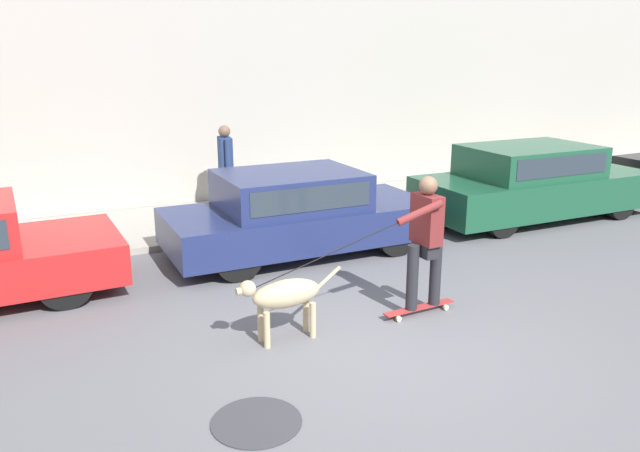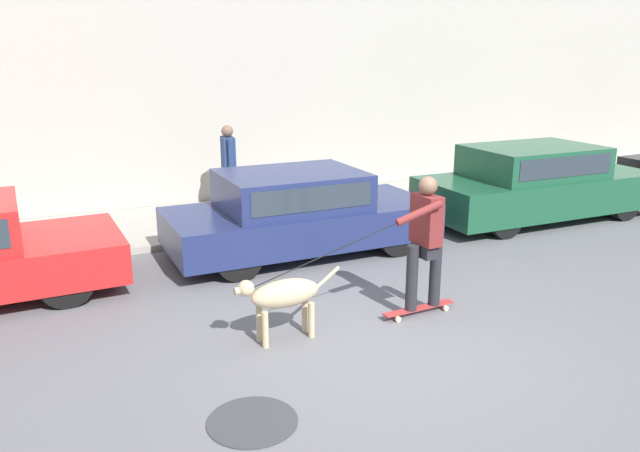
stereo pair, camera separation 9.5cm
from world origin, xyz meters
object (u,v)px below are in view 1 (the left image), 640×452
parked_car_2 (533,183)px  skateboarder (425,237)px  fire_hydrant (593,182)px  dog (284,296)px  pedestrian_with_bag (226,165)px  parked_car_1 (297,214)px

parked_car_2 → skateboarder: 5.20m
parked_car_2 → fire_hydrant: size_ratio=7.20×
dog → pedestrian_with_bag: size_ratio=0.76×
dog → pedestrian_with_bag: pedestrian_with_bag is taller
dog → parked_car_2: bearing=-158.0°
skateboarder → pedestrian_with_bag: (-0.73, 5.26, 0.04)m
parked_car_2 → skateboarder: bearing=-146.9°
skateboarder → fire_hydrant: skateboarder is taller
skateboarder → fire_hydrant: 7.74m
fire_hydrant → skateboarder: bearing=-153.0°
parked_car_1 → skateboarder: skateboarder is taller
dog → skateboarder: size_ratio=0.47×
parked_car_2 → pedestrian_with_bag: size_ratio=2.77×
parked_car_1 → dog: 3.03m
parked_car_1 → pedestrian_with_bag: (-0.33, 2.49, 0.38)m
parked_car_1 → dog: (-1.36, -2.71, -0.11)m
parked_car_1 → pedestrian_with_bag: bearing=98.0°
parked_car_1 → parked_car_2: 4.79m
pedestrian_with_bag → parked_car_1: bearing=-74.4°
parked_car_1 → pedestrian_with_bag: size_ratio=2.51×
parked_car_1 → skateboarder: (0.40, -2.77, 0.33)m
dog → pedestrian_with_bag: 5.32m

